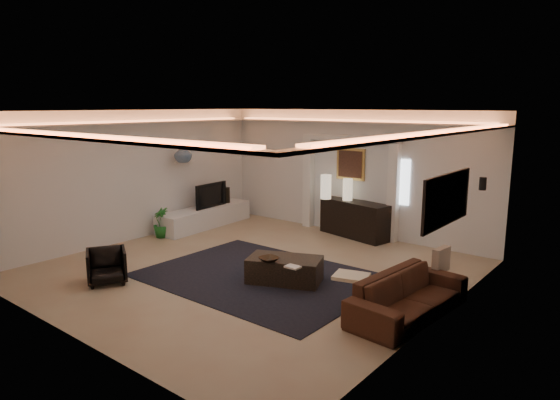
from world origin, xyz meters
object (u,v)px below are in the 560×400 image
Objects in this scene: sofa at (409,296)px; coffee_table at (285,270)px; console at (355,220)px; armchair at (107,266)px.

sofa is 1.71× the size of coffee_table.
coffee_table is (-2.26, -0.03, -0.10)m from sofa.
sofa is (2.87, -3.35, -0.09)m from console.
console is 5.60m from armchair.
coffee_table is (0.61, -3.38, -0.20)m from console.
coffee_table is 1.89× the size of armchair.
sofa is at bearing -36.29° from armchair.
coffee_table is 3.05m from armchair.
sofa is at bearing -22.31° from coffee_table.
console is 0.82× the size of sofa.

